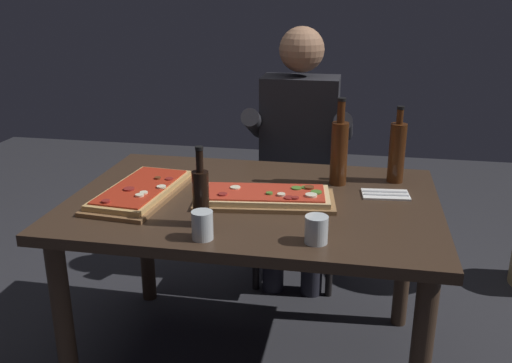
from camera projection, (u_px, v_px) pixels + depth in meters
ground_plane at (254, 359)px, 2.40m from camera, size 6.40×6.40×0.00m
dining_table at (254, 221)px, 2.19m from camera, size 1.40×0.96×0.74m
pizza_rectangular_front at (265, 197)px, 2.11m from camera, size 0.55×0.30×0.05m
pizza_rectangular_left at (141, 191)px, 2.17m from camera, size 0.30×0.54×0.05m
wine_bottle_dark at (397, 151)px, 2.29m from camera, size 0.07×0.07×0.32m
oil_bottle_amber at (201, 196)px, 1.88m from camera, size 0.06×0.06×0.28m
vinegar_bottle_green at (339, 151)px, 2.26m from camera, size 0.07×0.07×0.36m
tumbler_near_camera at (316, 231)px, 1.77m from camera, size 0.07×0.07×0.09m
tumbler_far_side at (202, 227)px, 1.79m from camera, size 0.07×0.07×0.09m
napkin_cutlery_set at (386, 195)px, 2.18m from camera, size 0.19×0.13×0.01m
diner_chair at (300, 187)px, 3.02m from camera, size 0.44×0.44×0.87m
seated_diner at (298, 147)px, 2.82m from camera, size 0.53×0.41×1.33m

